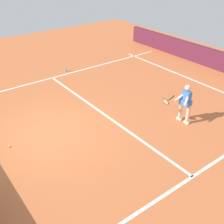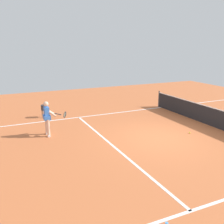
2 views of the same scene
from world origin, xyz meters
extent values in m
plane|color=#C66638|center=(0.00, 0.00, 0.00)|extent=(26.98, 26.98, 0.00)
cube|color=white|center=(0.00, -2.29, 0.00)|extent=(9.06, 0.10, 0.01)
cube|color=white|center=(-4.53, 0.00, 0.00)|extent=(0.10, 18.75, 0.01)
cylinder|color=#4C4C51|center=(-4.83, 3.23, 0.51)|extent=(0.08, 0.08, 1.03)
cube|color=#232326|center=(0.00, 3.23, 0.45)|extent=(9.58, 0.02, 0.91)
cube|color=white|center=(0.00, 3.23, 0.93)|extent=(9.58, 0.02, 0.04)
cylinder|color=beige|center=(-2.51, -4.42, 0.39)|extent=(0.13, 0.13, 0.78)
cylinder|color=beige|center=(-2.15, -4.42, 0.39)|extent=(0.13, 0.13, 0.78)
cube|color=white|center=(-2.51, -4.42, 0.04)|extent=(0.20, 0.10, 0.08)
cube|color=white|center=(-2.15, -4.42, 0.04)|extent=(0.20, 0.10, 0.08)
cube|color=#3875D6|center=(-2.33, -4.42, 1.04)|extent=(0.32, 0.20, 0.52)
cube|color=#3875D6|center=(-2.33, -4.42, 0.84)|extent=(0.40, 0.29, 0.20)
sphere|color=beige|center=(-2.33, -4.42, 1.44)|extent=(0.22, 0.22, 0.22)
cylinder|color=beige|center=(-2.48, -4.27, 1.06)|extent=(0.29, 0.47, 0.37)
cylinder|color=beige|center=(-2.18, -4.27, 1.06)|extent=(0.28, 0.47, 0.37)
cylinder|color=black|center=(-1.99, -3.99, 1.02)|extent=(0.04, 0.29, 0.14)
torus|color=black|center=(-2.00, -3.69, 0.96)|extent=(0.29, 0.12, 0.28)
cylinder|color=beige|center=(-2.00, -3.69, 0.96)|extent=(0.24, 0.09, 0.23)
sphere|color=#D1E533|center=(0.12, 1.52, 0.03)|extent=(0.07, 0.07, 0.07)
cylinder|color=#333338|center=(-5.37, -4.01, 0.55)|extent=(0.36, 0.36, 0.30)
cylinder|color=#333338|center=(-5.24, -3.88, 0.20)|extent=(0.02, 0.02, 0.40)
cylinder|color=#333338|center=(-5.50, -4.13, 0.20)|extent=(0.02, 0.02, 0.40)
cylinder|color=#333338|center=(-5.24, -4.13, 0.20)|extent=(0.02, 0.02, 0.40)
sphere|color=#D1E533|center=(-5.32, -4.01, 0.71)|extent=(0.07, 0.07, 0.07)
camera|label=1|loc=(-7.98, 3.28, 5.81)|focal=44.86mm
camera|label=2|loc=(8.62, -6.28, 3.94)|focal=40.81mm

